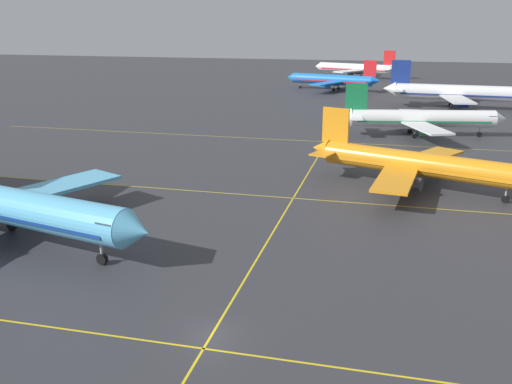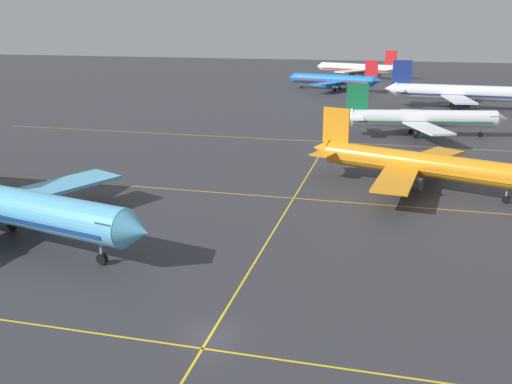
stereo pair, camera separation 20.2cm
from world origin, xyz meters
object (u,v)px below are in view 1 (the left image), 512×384
airliner_far_left_stand (458,93)px  airliner_distant_taxiway (356,68)px  airliner_far_right_stand (333,80)px  airliner_second_row (417,164)px  airliner_third_row (420,119)px

airliner_far_left_stand → airliner_distant_taxiway: (-32.66, 76.36, -0.42)m
airliner_far_left_stand → airliner_far_right_stand: size_ratio=1.23×
airliner_far_right_stand → airliner_distant_taxiway: size_ratio=0.93×
airliner_second_row → airliner_far_right_stand: bearing=102.3°
airliner_third_row → airliner_second_row: bearing=-92.3°
airliner_second_row → airliner_far_left_stand: airliner_far_left_stand is taller
airliner_second_row → airliner_distant_taxiway: airliner_distant_taxiway is taller
airliner_third_row → airliner_distant_taxiway: size_ratio=0.97×
airliner_distant_taxiway → airliner_third_row: bearing=-79.6°
airliner_third_row → airliner_far_right_stand: (-26.01, 73.52, -0.14)m
airliner_far_right_stand → airliner_distant_taxiway: bearing=84.2°
airliner_far_right_stand → airliner_distant_taxiway: (4.46, 43.56, 0.33)m
airliner_far_right_stand → airliner_far_left_stand: bearing=-41.5°
airliner_far_left_stand → airliner_far_right_stand: 49.54m
airliner_far_left_stand → airliner_second_row: bearing=-99.0°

